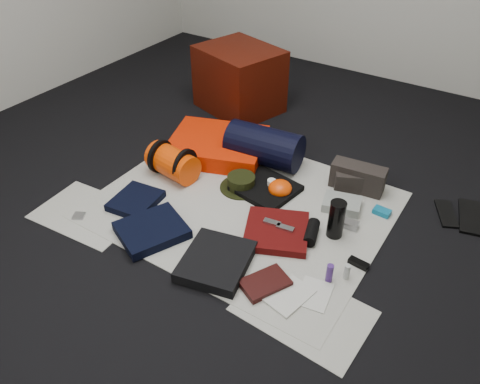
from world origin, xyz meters
The scene contains 37 objects.
floor centered at (0.00, 0.00, -0.01)m, with size 4.50×4.50×0.02m, color black.
newspaper_mat centered at (0.00, 0.00, 0.00)m, with size 1.60×1.30×0.01m, color silver.
newspaper_sheet_front_left centered at (-0.70, -0.55, 0.00)m, with size 0.58×0.40×0.00m, color silver.
newspaper_sheet_front_right centered at (0.65, -0.50, 0.00)m, with size 0.58×0.40×0.00m, color silver.
red_cabinet centered at (-0.70, 1.03, 0.24)m, with size 0.58×0.48×0.48m, color #460F05.
sleeping_pad centered at (-0.45, 0.39, 0.06)m, with size 0.62×0.51×0.11m, color red.
stuff_sack centered at (-0.53, 0.01, 0.10)m, with size 0.19×0.19×0.32m, color #F23F04.
sack_strap_left centered at (-0.63, 0.01, 0.11)m, with size 0.22×0.22×0.03m, color black.
sack_strap_right centered at (-0.43, 0.01, 0.11)m, with size 0.22×0.22×0.03m, color black.
navy_duffel centered at (-0.13, 0.45, 0.13)m, with size 0.25×0.25×0.48m, color black.
boonie_brim centered at (-0.10, 0.13, 0.01)m, with size 0.26×0.26×0.01m, color black.
boonie_crown centered at (-0.10, 0.13, 0.05)m, with size 0.17×0.17×0.07m, color black.
hiking_boot_left centered at (0.49, 0.48, 0.07)m, with size 0.24×0.09×0.12m, color #2C2622.
hiking_boot_right centered at (0.49, 0.51, 0.09)m, with size 0.32×0.12×0.16m, color #2C2622.
flip_flop_left centered at (1.02, 0.56, 0.01)m, with size 0.09×0.24×0.01m, color black.
flip_flop_right centered at (1.14, 0.60, 0.01)m, with size 0.11×0.31×0.02m, color black.
trousers_navy_a centered at (-0.53, -0.33, 0.03)m, with size 0.24×0.27×0.04m, color black.
trousers_navy_b centered at (-0.27, -0.48, 0.03)m, with size 0.30×0.34×0.05m, color black.
trousers_charcoal centered at (0.15, -0.49, 0.03)m, with size 0.32×0.36×0.06m, color black.
black_tshirt centered at (0.05, 0.19, 0.02)m, with size 0.34×0.32×0.03m, color black.
red_shirt centered at (0.29, -0.12, 0.03)m, with size 0.33×0.33×0.04m, color #4B0808.
orange_stuff_sack centered at (0.13, 0.20, 0.05)m, with size 0.14×0.14×0.09m, color #F23F04.
first_aid_pouch centered at (0.49, 0.29, 0.03)m, with size 0.21×0.16×0.05m, color gray.
water_bottle centered at (0.55, 0.05, 0.11)m, with size 0.09×0.09×0.22m, color black.
speaker centered at (0.46, -0.04, 0.04)m, with size 0.07×0.07×0.17m, color black.
compact_camera centered at (0.60, 0.15, 0.02)m, with size 0.09×0.06×0.04m, color #9F9FA3.
cyan_case centered at (0.71, 0.36, 0.02)m, with size 0.09×0.06×0.03m, color #0E698E.
toiletry_purple centered at (0.67, -0.27, 0.06)m, with size 0.03×0.03×0.10m, color #442372.
toiletry_clear centered at (0.73, -0.21, 0.05)m, with size 0.03×0.03×0.08m, color #AEB3AE.
paperback_book centered at (0.43, -0.47, 0.02)m, with size 0.15×0.22×0.03m, color black.
map_booklet centered at (0.56, -0.47, 0.01)m, with size 0.15×0.22×0.01m, color beige.
map_printout centered at (0.65, -0.39, 0.01)m, with size 0.15×0.19×0.01m, color beige.
sunglasses centered at (0.75, -0.10, 0.02)m, with size 0.10×0.04×0.03m, color black.
key_cluster centered at (-0.72, -0.60, 0.01)m, with size 0.06×0.06×0.01m, color #9F9FA3.
tape_roll centered at (0.07, 0.22, 0.06)m, with size 0.05×0.05×0.04m, color silver.
energy_bar_a centered at (0.25, -0.10, 0.06)m, with size 0.10×0.04×0.01m, color #9F9FA3.
energy_bar_b centered at (0.33, -0.10, 0.06)m, with size 0.10×0.04×0.01m, color #9F9FA3.
Camera 1 is at (1.16, -1.80, 1.70)m, focal length 35.00 mm.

